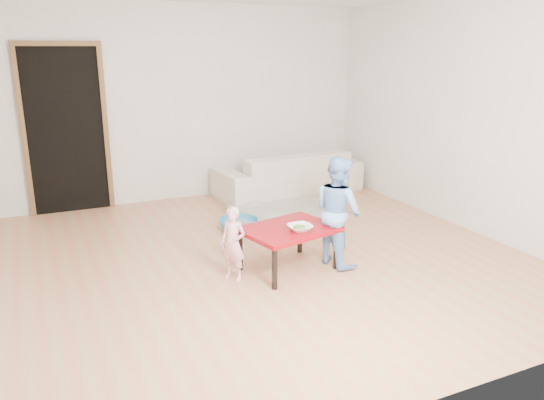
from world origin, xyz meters
TOP-DOWN VIEW (x-y plane):
  - floor at (0.00, 0.00)m, footprint 5.00×5.00m
  - back_wall at (0.00, 2.50)m, footprint 5.00×0.02m
  - right_wall at (2.50, 0.00)m, footprint 0.02×5.00m
  - doorway at (-1.60, 2.48)m, footprint 1.02×0.08m
  - sofa at (1.30, 2.05)m, footprint 2.16×1.00m
  - cushion at (1.06, 1.90)m, footprint 0.49×0.46m
  - red_table at (0.09, -0.38)m, footprint 0.96×0.80m
  - bowl at (0.14, -0.50)m, footprint 0.22×0.22m
  - broccoli at (0.14, -0.50)m, footprint 0.12×0.12m
  - child_pink at (-0.46, -0.37)m, footprint 0.28×0.30m
  - child_blue at (0.59, -0.44)m, footprint 0.47×0.57m
  - basin at (0.06, 0.85)m, footprint 0.45×0.45m
  - blanket at (0.75, 1.27)m, footprint 1.58×1.46m

SIDE VIEW (x-z plane):
  - floor at x=0.00m, z-range -0.01..0.01m
  - blanket at x=0.75m, z-range 0.00..0.06m
  - basin at x=0.06m, z-range 0.00..0.14m
  - red_table at x=0.09m, z-range 0.00..0.42m
  - sofa at x=1.30m, z-range 0.00..0.61m
  - child_pink at x=-0.46m, z-range 0.00..0.68m
  - bowl at x=0.14m, z-range 0.42..0.47m
  - broccoli at x=0.14m, z-range 0.42..0.48m
  - cushion at x=1.06m, z-range 0.40..0.51m
  - child_blue at x=0.59m, z-range 0.00..1.06m
  - doorway at x=-1.60m, z-range -0.03..2.08m
  - back_wall at x=0.00m, z-range 0.00..2.60m
  - right_wall at x=2.50m, z-range 0.00..2.60m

